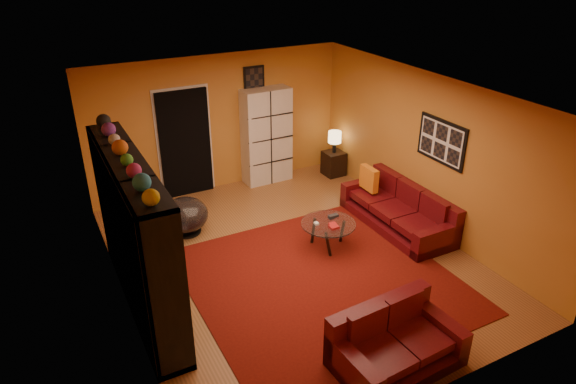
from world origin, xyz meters
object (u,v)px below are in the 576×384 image
entertainment_unit (136,236)px  tv (140,238)px  loveseat (393,342)px  storage_cabinet (266,136)px  table_lamp (335,138)px  sofa (401,210)px  coffee_table (328,226)px  bowl_chair (185,215)px  side_table (334,163)px

entertainment_unit → tv: size_ratio=2.96×
loveseat → storage_cabinet: size_ratio=0.79×
storage_cabinet → table_lamp: (1.35, -0.40, -0.14)m
sofa → loveseat: (-2.12, -2.49, 0.00)m
coffee_table → bowl_chair: bowl_chair is taller
tv → bowl_chair: bearing=-33.5°
sofa → bowl_chair: (-3.34, 1.46, 0.04)m
sofa → storage_cabinet: size_ratio=1.14×
tv → coffee_table: (2.88, 0.04, -0.62)m
storage_cabinet → table_lamp: bearing=-17.8°
coffee_table → side_table: bearing=56.0°
bowl_chair → side_table: bowl_chair is taller
sofa → coffee_table: sofa is taller
bowl_chair → side_table: (3.46, 0.87, -0.08)m
entertainment_unit → table_lamp: 5.13m
coffee_table → table_lamp: bearing=56.0°
sofa → bowl_chair: 3.65m
bowl_chair → table_lamp: size_ratio=1.70×
table_lamp → entertainment_unit: bearing=-152.0°
side_table → entertainment_unit: bearing=-152.0°
bowl_chair → coffee_table: bearing=-38.8°
tv → sofa: tv is taller
tv → loveseat: size_ratio=0.68×
entertainment_unit → storage_cabinet: size_ratio=1.58×
bowl_chair → table_lamp: table_lamp is taller
coffee_table → entertainment_unit: bearing=-179.3°
sofa → side_table: (0.11, 2.33, -0.04)m
tv → side_table: tv is taller
coffee_table → storage_cabinet: 2.83m
loveseat → side_table: (2.24, 4.82, -0.04)m
coffee_table → side_table: side_table is taller
tv → sofa: (4.36, 0.08, -0.73)m
sofa → loveseat: size_ratio=1.44×
sofa → table_lamp: 2.39m
side_table → sofa: bearing=-92.8°
entertainment_unit → side_table: (4.53, 2.40, -0.80)m
table_lamp → bowl_chair: bearing=-165.9°
loveseat → sofa: bearing=-43.7°
storage_cabinet → bowl_chair: size_ratio=2.51×
entertainment_unit → storage_cabinet: (3.18, 2.80, -0.10)m
side_table → table_lamp: (0.00, -0.00, 0.56)m
bowl_chair → tv: bearing=-123.5°
loveseat → coffee_table: bearing=-17.9°
loveseat → tv: bearing=39.6°
loveseat → table_lamp: table_lamp is taller
loveseat → coffee_table: loveseat is taller
sofa → loveseat: 3.27m
coffee_table → table_lamp: 2.89m
sofa → side_table: 2.33m
tv → table_lamp: (4.47, 2.41, -0.20)m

